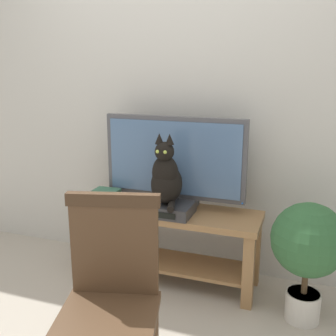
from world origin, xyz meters
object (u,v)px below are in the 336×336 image
(media_box, at_px, (167,209))
(cat, at_px, (166,177))
(potted_plant, at_px, (308,246))
(tv_stand, at_px, (170,232))
(tv, at_px, (174,160))
(wooden_chair, at_px, (111,289))
(book_stack, at_px, (107,197))

(media_box, xyz_separation_m, cat, (0.00, -0.01, 0.23))
(cat, relative_size, potted_plant, 0.64)
(tv_stand, relative_size, tv, 1.25)
(wooden_chair, bearing_deg, tv, 94.75)
(tv, bearing_deg, cat, -88.80)
(wooden_chair, bearing_deg, book_stack, 118.78)
(media_box, bearing_deg, cat, -85.89)
(tv, bearing_deg, tv_stand, -90.02)
(tv, relative_size, potted_plant, 1.34)
(tv, xyz_separation_m, cat, (0.00, -0.18, -0.08))
(tv_stand, bearing_deg, wooden_chair, -84.90)
(cat, bearing_deg, wooden_chair, -84.61)
(cat, distance_m, potted_plant, 0.98)
(tv, distance_m, media_box, 0.35)
(cat, xyz_separation_m, wooden_chair, (0.09, -0.99, -0.25))
(tv, relative_size, wooden_chair, 1.04)
(wooden_chair, xyz_separation_m, book_stack, (-0.57, 1.04, 0.04))
(tv_stand, height_order, wooden_chair, wooden_chair)
(tv, xyz_separation_m, media_box, (0.00, -0.17, -0.30))
(potted_plant, bearing_deg, wooden_chair, -132.30)
(tv_stand, height_order, potted_plant, potted_plant)
(wooden_chair, relative_size, book_stack, 4.64)
(cat, height_order, potted_plant, cat)
(cat, xyz_separation_m, potted_plant, (0.93, -0.08, -0.32))
(cat, distance_m, wooden_chair, 1.03)
(wooden_chair, distance_m, potted_plant, 1.24)
(tv_stand, bearing_deg, cat, -87.81)
(cat, bearing_deg, book_stack, 174.12)
(tv, height_order, potted_plant, tv)
(tv_stand, bearing_deg, potted_plant, -10.59)
(wooden_chair, bearing_deg, media_box, 95.38)
(media_box, distance_m, book_stack, 0.48)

